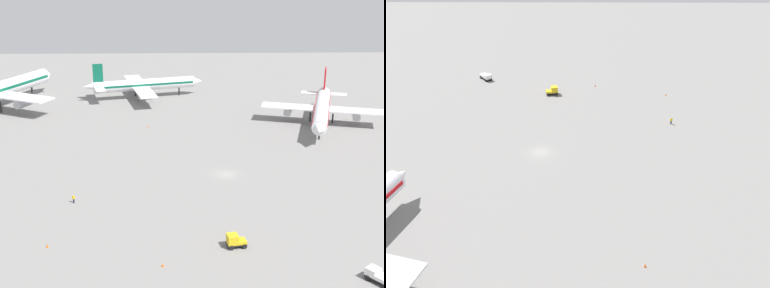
# 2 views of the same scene
# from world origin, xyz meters

# --- Properties ---
(ground) EXTENTS (288.00, 288.00, 0.00)m
(ground) POSITION_xyz_m (0.00, 0.00, 0.00)
(ground) COLOR gray
(airplane_at_gate) EXTENTS (31.76, 38.89, 12.01)m
(airplane_at_gate) POSITION_xyz_m (65.40, 21.71, 4.37)
(airplane_at_gate) COLOR white
(airplane_at_gate) RESTS_ON ground
(airplane_distant) EXTENTS (41.38, 33.83, 12.82)m
(airplane_distant) POSITION_xyz_m (35.11, -29.39, 4.66)
(airplane_distant) COLOR white
(airplane_distant) RESTS_ON ground
(baggage_tug) EXTENTS (2.72, 3.49, 2.30)m
(baggage_tug) POSITION_xyz_m (-31.44, 1.02, 1.16)
(baggage_tug) COLOR black
(baggage_tug) RESTS_ON ground
(pushback_tractor) EXTENTS (4.65, 4.19, 1.90)m
(pushback_tractor) POSITION_xyz_m (-42.34, -19.54, 0.97)
(pushback_tractor) COLOR black
(pushback_tractor) RESTS_ON ground
(ground_crew_worker) EXTENTS (0.47, 0.56, 1.67)m
(ground_crew_worker) POSITION_xyz_m (-13.73, 30.89, 0.85)
(ground_crew_worker) COLOR #1E2338
(ground_crew_worker) RESTS_ON ground
(safety_cone_near_gate) EXTENTS (0.44, 0.44, 0.60)m
(safety_cone_near_gate) POSITION_xyz_m (34.19, 18.79, 0.30)
(safety_cone_near_gate) COLOR #EA590C
(safety_cone_near_gate) RESTS_ON ground
(safety_cone_mid_apron) EXTENTS (0.44, 0.44, 0.60)m
(safety_cone_mid_apron) POSITION_xyz_m (-30.89, 32.36, 0.30)
(safety_cone_mid_apron) COLOR #EA590C
(safety_cone_mid_apron) RESTS_ON ground
(safety_cone_far_side) EXTENTS (0.44, 0.44, 0.60)m
(safety_cone_far_side) POSITION_xyz_m (-37.35, 12.93, 0.30)
(safety_cone_far_side) COLOR #EA590C
(safety_cone_far_side) RESTS_ON ground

